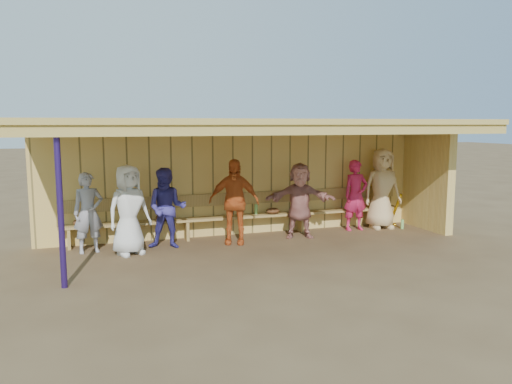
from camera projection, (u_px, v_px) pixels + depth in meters
ground at (262, 247)px, 9.87m from camera, size 90.00×90.00×0.00m
player_a at (88, 213)px, 9.34m from camera, size 0.61×0.46×1.52m
player_b at (129, 210)px, 9.20m from camera, size 0.96×0.81×1.68m
player_c at (167, 208)px, 9.68m from camera, size 0.91×0.81×1.57m
player_d at (234, 202)px, 10.04m from camera, size 1.09×0.76×1.72m
player_f at (300, 200)px, 10.58m from camera, size 1.56×0.91×1.60m
player_g at (356, 195)px, 11.33m from camera, size 0.59×0.39×1.60m
player_h at (382, 189)px, 11.51m from camera, size 0.94×0.64×1.86m
dugout_structure at (268, 159)px, 10.41m from camera, size 8.80×3.20×2.50m
bench at (245, 211)px, 10.84m from camera, size 7.60×0.34×0.93m
dugout_equipment at (219, 216)px, 10.53m from camera, size 7.24×0.62×0.80m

